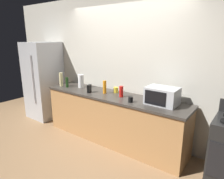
{
  "coord_description": "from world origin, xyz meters",
  "views": [
    {
      "loc": [
        2.08,
        -2.4,
        1.93
      ],
      "look_at": [
        0.0,
        0.4,
        1.0
      ],
      "focal_mm": 32.1,
      "sensor_mm": 36.0,
      "label": 1
    }
  ],
  "objects_px": {
    "refrigerator": "(44,80)",
    "cordless_phone": "(89,89)",
    "bottle_hot_sauce": "(121,92)",
    "mug_yellow": "(116,90)",
    "bottle_dish_soap": "(105,87)",
    "paper_towel_roll": "(81,81)",
    "bottle_hand_soap": "(61,80)",
    "mug_black": "(131,99)",
    "microwave": "(162,96)",
    "bottle_wine": "(67,82)"
  },
  "relations": [
    {
      "from": "bottle_hand_soap",
      "to": "mug_yellow",
      "type": "distance_m",
      "value": 1.26
    },
    {
      "from": "paper_towel_roll",
      "to": "mug_yellow",
      "type": "xyz_separation_m",
      "value": [
        0.8,
        0.11,
        -0.08
      ]
    },
    {
      "from": "paper_towel_roll",
      "to": "mug_black",
      "type": "distance_m",
      "value": 1.34
    },
    {
      "from": "paper_towel_roll",
      "to": "bottle_hot_sauce",
      "type": "bearing_deg",
      "value": -2.91
    },
    {
      "from": "microwave",
      "to": "bottle_wine",
      "type": "relative_size",
      "value": 2.31
    },
    {
      "from": "cordless_phone",
      "to": "mug_yellow",
      "type": "relative_size",
      "value": 1.43
    },
    {
      "from": "bottle_dish_soap",
      "to": "bottle_hand_soap",
      "type": "xyz_separation_m",
      "value": [
        -1.09,
        -0.12,
        0.02
      ]
    },
    {
      "from": "bottle_dish_soap",
      "to": "mug_yellow",
      "type": "xyz_separation_m",
      "value": [
        0.14,
        0.16,
        -0.07
      ]
    },
    {
      "from": "microwave",
      "to": "mug_black",
      "type": "xyz_separation_m",
      "value": [
        -0.44,
        -0.21,
        -0.09
      ]
    },
    {
      "from": "microwave",
      "to": "refrigerator",
      "type": "bearing_deg",
      "value": -179.08
    },
    {
      "from": "paper_towel_roll",
      "to": "bottle_wine",
      "type": "bearing_deg",
      "value": -147.93
    },
    {
      "from": "paper_towel_roll",
      "to": "bottle_hand_soap",
      "type": "xyz_separation_m",
      "value": [
        -0.42,
        -0.17,
        0.01
      ]
    },
    {
      "from": "cordless_phone",
      "to": "bottle_hand_soap",
      "type": "relative_size",
      "value": 0.52
    },
    {
      "from": "microwave",
      "to": "mug_black",
      "type": "height_order",
      "value": "microwave"
    },
    {
      "from": "mug_yellow",
      "to": "cordless_phone",
      "type": "bearing_deg",
      "value": -144.33
    },
    {
      "from": "paper_towel_roll",
      "to": "mug_yellow",
      "type": "distance_m",
      "value": 0.82
    },
    {
      "from": "mug_black",
      "to": "bottle_wine",
      "type": "bearing_deg",
      "value": 178.04
    },
    {
      "from": "bottle_wine",
      "to": "microwave",
      "type": "bearing_deg",
      "value": 4.36
    },
    {
      "from": "mug_yellow",
      "to": "bottle_hand_soap",
      "type": "bearing_deg",
      "value": -167.12
    },
    {
      "from": "bottle_dish_soap",
      "to": "bottle_hot_sauce",
      "type": "distance_m",
      "value": 0.37
    },
    {
      "from": "cordless_phone",
      "to": "mug_black",
      "type": "distance_m",
      "value": 0.93
    },
    {
      "from": "bottle_hand_soap",
      "to": "refrigerator",
      "type": "bearing_deg",
      "value": 171.65
    },
    {
      "from": "bottle_wine",
      "to": "cordless_phone",
      "type": "bearing_deg",
      "value": -2.07
    },
    {
      "from": "bottle_hand_soap",
      "to": "bottle_wine",
      "type": "bearing_deg",
      "value": 3.72
    },
    {
      "from": "microwave",
      "to": "bottle_hot_sauce",
      "type": "distance_m",
      "value": 0.73
    },
    {
      "from": "refrigerator",
      "to": "cordless_phone",
      "type": "bearing_deg",
      "value": -4.57
    },
    {
      "from": "mug_yellow",
      "to": "bottle_dish_soap",
      "type": "bearing_deg",
      "value": -130.09
    },
    {
      "from": "microwave",
      "to": "paper_towel_roll",
      "type": "relative_size",
      "value": 1.78
    },
    {
      "from": "bottle_hand_soap",
      "to": "mug_black",
      "type": "bearing_deg",
      "value": -1.4
    },
    {
      "from": "refrigerator",
      "to": "bottle_wine",
      "type": "distance_m",
      "value": 0.98
    },
    {
      "from": "bottle_dish_soap",
      "to": "bottle_hot_sauce",
      "type": "xyz_separation_m",
      "value": [
        0.37,
        -0.0,
        -0.02
      ]
    },
    {
      "from": "bottle_hot_sauce",
      "to": "mug_yellow",
      "type": "xyz_separation_m",
      "value": [
        -0.23,
        0.17,
        -0.04
      ]
    },
    {
      "from": "microwave",
      "to": "mug_black",
      "type": "bearing_deg",
      "value": -154.83
    },
    {
      "from": "refrigerator",
      "to": "cordless_phone",
      "type": "xyz_separation_m",
      "value": [
        1.61,
        -0.13,
        0.07
      ]
    },
    {
      "from": "cordless_phone",
      "to": "bottle_hand_soap",
      "type": "bearing_deg",
      "value": 159.38
    },
    {
      "from": "paper_towel_roll",
      "to": "mug_black",
      "type": "xyz_separation_m",
      "value": [
        1.32,
        -0.21,
        -0.09
      ]
    },
    {
      "from": "cordless_phone",
      "to": "paper_towel_roll",
      "type": "bearing_deg",
      "value": 135.9
    },
    {
      "from": "bottle_dish_soap",
      "to": "mug_yellow",
      "type": "height_order",
      "value": "bottle_dish_soap"
    },
    {
      "from": "mug_yellow",
      "to": "refrigerator",
      "type": "bearing_deg",
      "value": -175.38
    },
    {
      "from": "cordless_phone",
      "to": "bottle_hot_sauce",
      "type": "distance_m",
      "value": 0.65
    },
    {
      "from": "bottle_hot_sauce",
      "to": "refrigerator",
      "type": "bearing_deg",
      "value": 179.94
    },
    {
      "from": "microwave",
      "to": "cordless_phone",
      "type": "relative_size",
      "value": 3.2
    },
    {
      "from": "refrigerator",
      "to": "bottle_hot_sauce",
      "type": "distance_m",
      "value": 2.26
    },
    {
      "from": "refrigerator",
      "to": "paper_towel_roll",
      "type": "height_order",
      "value": "refrigerator"
    },
    {
      "from": "bottle_dish_soap",
      "to": "bottle_hot_sauce",
      "type": "relative_size",
      "value": 1.24
    },
    {
      "from": "microwave",
      "to": "cordless_phone",
      "type": "distance_m",
      "value": 1.38
    },
    {
      "from": "bottle_wine",
      "to": "bottle_dish_soap",
      "type": "xyz_separation_m",
      "value": [
        0.91,
        0.1,
        0.02
      ]
    },
    {
      "from": "paper_towel_roll",
      "to": "mug_black",
      "type": "height_order",
      "value": "paper_towel_roll"
    },
    {
      "from": "refrigerator",
      "to": "paper_towel_roll",
      "type": "xyz_separation_m",
      "value": [
        1.22,
        0.05,
        0.13
      ]
    },
    {
      "from": "bottle_hand_soap",
      "to": "paper_towel_roll",
      "type": "bearing_deg",
      "value": 21.67
    }
  ]
}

